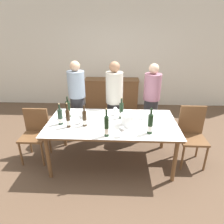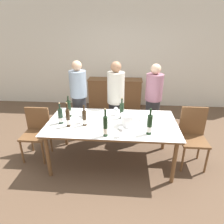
% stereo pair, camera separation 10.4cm
% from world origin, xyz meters
% --- Properties ---
extents(ground_plane, '(12.00, 12.00, 0.00)m').
position_xyz_m(ground_plane, '(0.00, 0.00, 0.00)').
color(ground_plane, brown).
extents(back_wall, '(8.00, 0.10, 2.80)m').
position_xyz_m(back_wall, '(0.00, 2.81, 1.40)').
color(back_wall, silver).
rests_on(back_wall, ground_plane).
extents(sideboard_cabinet, '(1.49, 0.46, 0.83)m').
position_xyz_m(sideboard_cabinet, '(-0.11, 2.52, 0.42)').
color(sideboard_cabinet, brown).
rests_on(sideboard_cabinet, ground_plane).
extents(dining_table, '(2.09, 1.09, 0.76)m').
position_xyz_m(dining_table, '(0.00, 0.00, 0.70)').
color(dining_table, brown).
rests_on(dining_table, ground_plane).
extents(ice_bucket, '(0.23, 0.23, 0.19)m').
position_xyz_m(ice_bucket, '(0.25, -0.09, 0.86)').
color(ice_bucket, white).
rests_on(ice_bucket, dining_table).
extents(wine_bottle_0, '(0.08, 0.08, 0.35)m').
position_xyz_m(wine_bottle_0, '(-0.81, -0.10, 0.88)').
color(wine_bottle_0, '#1E3323').
rests_on(wine_bottle_0, dining_table).
extents(wine_bottle_1, '(0.07, 0.07, 0.42)m').
position_xyz_m(wine_bottle_1, '(-0.06, -0.44, 0.91)').
color(wine_bottle_1, black).
rests_on(wine_bottle_1, dining_table).
extents(wine_bottle_2, '(0.07, 0.07, 0.37)m').
position_xyz_m(wine_bottle_2, '(0.15, 0.16, 0.89)').
color(wine_bottle_2, black).
rests_on(wine_bottle_2, dining_table).
extents(wine_bottle_3, '(0.08, 0.08, 0.39)m').
position_xyz_m(wine_bottle_3, '(0.56, -0.33, 0.90)').
color(wine_bottle_3, black).
rests_on(wine_bottle_3, dining_table).
extents(wine_bottle_4, '(0.08, 0.08, 0.37)m').
position_xyz_m(wine_bottle_4, '(-0.75, 0.17, 0.89)').
color(wine_bottle_4, black).
rests_on(wine_bottle_4, dining_table).
extents(wine_bottle_5, '(0.07, 0.07, 0.34)m').
position_xyz_m(wine_bottle_5, '(-0.42, -0.14, 0.88)').
color(wine_bottle_5, '#332314').
rests_on(wine_bottle_5, dining_table).
extents(wine_bottle_6, '(0.06, 0.06, 0.40)m').
position_xyz_m(wine_bottle_6, '(-0.66, -0.20, 0.90)').
color(wine_bottle_6, '#332314').
rests_on(wine_bottle_6, dining_table).
extents(wine_glass_0, '(0.09, 0.09, 0.15)m').
position_xyz_m(wine_glass_0, '(0.04, 0.28, 0.86)').
color(wine_glass_0, white).
rests_on(wine_glass_0, dining_table).
extents(wine_glass_1, '(0.08, 0.08, 0.16)m').
position_xyz_m(wine_glass_1, '(0.16, -0.45, 0.87)').
color(wine_glass_1, white).
rests_on(wine_glass_1, dining_table).
extents(wine_glass_2, '(0.09, 0.09, 0.16)m').
position_xyz_m(wine_glass_2, '(-0.48, -0.07, 0.87)').
color(wine_glass_2, white).
rests_on(wine_glass_2, dining_table).
extents(wine_glass_3, '(0.08, 0.08, 0.14)m').
position_xyz_m(wine_glass_3, '(0.51, 0.14, 0.86)').
color(wine_glass_3, white).
rests_on(wine_glass_3, dining_table).
extents(chair_right_end, '(0.42, 0.42, 0.99)m').
position_xyz_m(chair_right_end, '(1.34, 0.09, 0.56)').
color(chair_right_end, brown).
rests_on(chair_right_end, ground_plane).
extents(chair_left_end, '(0.42, 0.42, 0.89)m').
position_xyz_m(chair_left_end, '(-1.34, 0.08, 0.52)').
color(chair_left_end, brown).
rests_on(chair_left_end, ground_plane).
extents(person_host, '(0.33, 0.33, 1.60)m').
position_xyz_m(person_host, '(-0.73, 0.81, 0.80)').
color(person_host, '#2D2D33').
rests_on(person_host, ground_plane).
extents(person_guest_left, '(0.33, 0.33, 1.60)m').
position_xyz_m(person_guest_left, '(0.01, 0.79, 0.80)').
color(person_guest_left, '#262628').
rests_on(person_guest_left, ground_plane).
extents(person_guest_right, '(0.33, 0.33, 1.55)m').
position_xyz_m(person_guest_right, '(0.75, 0.90, 0.77)').
color(person_guest_right, '#2D2D33').
rests_on(person_guest_right, ground_plane).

